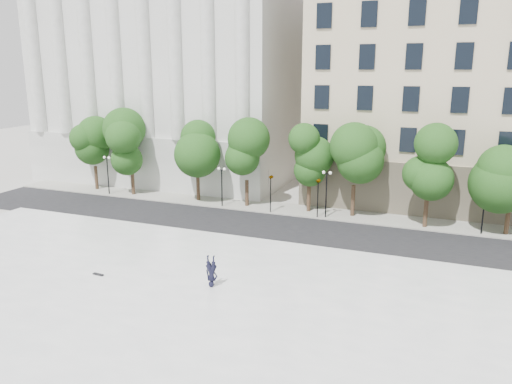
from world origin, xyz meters
TOP-DOWN VIEW (x-y plane):
  - ground at (0.00, 0.00)m, footprint 160.00×160.00m
  - plaza at (0.00, 3.00)m, footprint 44.00×22.00m
  - street at (0.00, 18.00)m, footprint 60.00×8.00m
  - far_sidewalk at (0.00, 24.00)m, footprint 60.00×4.00m
  - building_west at (-17.00, 38.57)m, footprint 31.50×27.65m
  - building_east at (20.00, 38.91)m, footprint 36.00×26.15m
  - traffic_light_west at (0.29, 22.30)m, footprint 0.88×1.66m
  - traffic_light_east at (4.82, 22.30)m, footprint 0.59×1.84m
  - person_lying at (2.84, 4.70)m, footprint 1.05×2.09m
  - skateboard at (-4.72, 3.62)m, footprint 0.79×0.26m
  - street_trees at (0.46, 23.66)m, footprint 45.60×5.10m
  - lamp_posts at (0.40, 22.60)m, footprint 37.80×0.28m

SIDE VIEW (x-z plane):
  - ground at x=0.00m, z-range 0.00..0.00m
  - street at x=0.00m, z-range 0.00..0.02m
  - far_sidewalk at x=0.00m, z-range 0.00..0.12m
  - plaza at x=0.00m, z-range 0.00..0.45m
  - skateboard at x=-4.72m, z-range 0.45..0.53m
  - person_lying at x=2.84m, z-range 0.45..0.99m
  - lamp_posts at x=0.40m, z-range 0.73..5.16m
  - traffic_light_west at x=0.29m, z-range 1.57..5.73m
  - traffic_light_east at x=4.82m, z-range 1.61..5.84m
  - street_trees at x=0.46m, z-range 1.27..9.03m
  - building_east at x=20.00m, z-range -0.36..22.64m
  - building_west at x=-17.00m, z-range 0.09..25.69m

